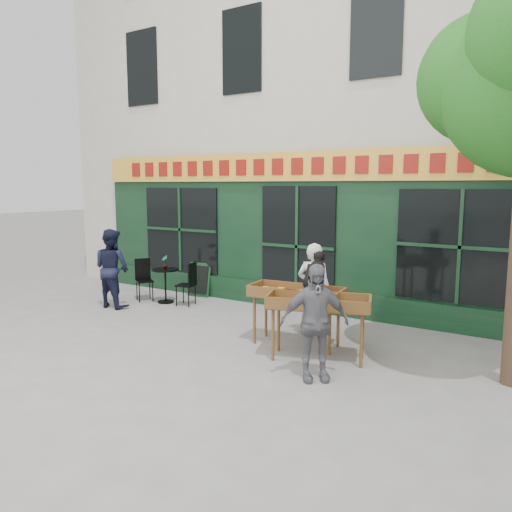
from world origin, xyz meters
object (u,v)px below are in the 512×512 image
object	(u,v)px
man_left	(112,268)
bistro_table	(165,279)
book_cart_center	(296,296)
man_right	(314,322)
dog	(315,271)
book_cart_right	(319,306)
woman	(314,290)

from	to	relation	value
man_left	bistro_table	bearing A→B (deg)	-129.74
book_cart_center	man_left	distance (m)	4.59
man_right	man_left	world-z (taller)	man_left
dog	man_right	world-z (taller)	man_right
book_cart_right	man_left	distance (m)	5.21
bistro_table	book_cart_right	bearing A→B (deg)	-18.38
book_cart_center	man_left	world-z (taller)	man_left
man_right	bistro_table	bearing A→B (deg)	115.89
dog	book_cart_right	bearing A→B (deg)	-61.31
book_cart_center	dog	bearing A→B (deg)	-14.05
dog	man_left	xyz separation A→B (m)	(-4.93, 0.23, -0.44)
man_right	man_left	distance (m)	5.64
book_cart_center	man_left	size ratio (longest dim) A/B	0.92
dog	woman	distance (m)	0.91
book_cart_center	woman	xyz separation A→B (m)	(0.00, 0.65, -0.00)
dog	book_cart_center	bearing A→B (deg)	165.95
book_cart_center	book_cart_right	size ratio (longest dim) A/B	0.96
woman	man_right	xyz separation A→B (m)	(0.90, -1.81, -0.02)
book_cart_right	bistro_table	size ratio (longest dim) A/B	2.13
woman	book_cart_center	bearing A→B (deg)	84.08
book_cart_center	book_cart_right	bearing A→B (deg)	-40.20
book_cart_right	man_left	xyz separation A→B (m)	(-5.18, 0.59, 0.03)
dog	man_right	bearing A→B (deg)	-69.66
book_cart_right	man_right	distance (m)	0.81
woman	bistro_table	bearing A→B (deg)	-12.27
book_cart_center	bistro_table	bearing A→B (deg)	158.51
man_right	dog	bearing A→B (deg)	77.25
woman	book_cart_right	bearing A→B (deg)	113.51
book_cart_center	woman	world-z (taller)	woman
dog	woman	bearing A→B (deg)	110.64
book_cart_right	bistro_table	xyz separation A→B (m)	(-4.48, 1.49, -0.28)
man_left	man_right	bearing A→B (deg)	164.41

